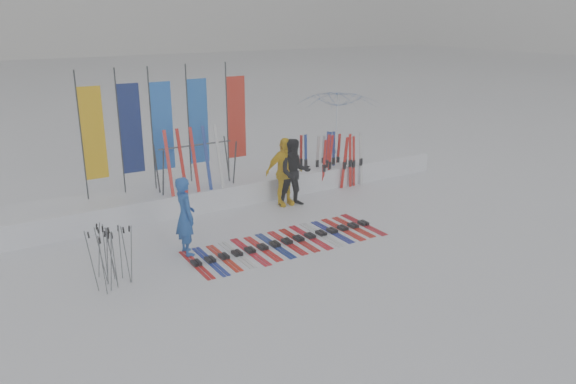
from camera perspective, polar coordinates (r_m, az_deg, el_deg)
ground at (r=12.38m, az=3.09°, el=-6.51°), size 120.00×120.00×0.00m
snow_bank at (r=16.02m, az=-6.22°, el=0.32°), size 14.00×1.60×0.60m
person_blue at (r=12.36m, az=-10.39°, el=-2.43°), size 0.45×0.66×1.76m
person_black at (r=15.24m, az=0.67°, el=1.98°), size 1.07×0.94×1.86m
person_yellow at (r=15.28m, az=-0.39°, el=2.07°), size 1.12×0.50×1.89m
tent_canopy at (r=19.77m, az=5.08°, el=6.68°), size 3.04×3.09×2.57m
ski_row at (r=13.01m, az=-0.10°, el=-5.07°), size 4.66×1.70×0.07m
pole_cluster at (r=11.43m, az=-17.61°, el=-6.26°), size 0.85×0.83×1.24m
feather_flags at (r=15.18m, az=-12.33°, el=6.61°), size 4.56×0.18×3.20m
ski_rack at (r=14.97m, az=-9.30°, el=3.25°), size 2.04×0.80×1.23m
upright_skis at (r=17.16m, az=4.48°, el=3.24°), size 1.59×1.12×1.66m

